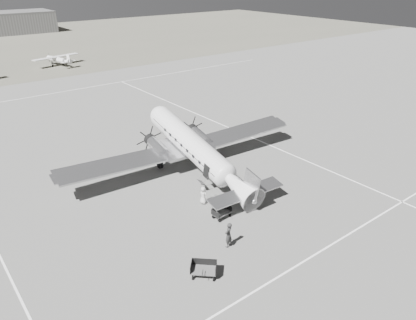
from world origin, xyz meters
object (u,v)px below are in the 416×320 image
at_px(light_plane_right, 58,60).
at_px(ramp_agent, 214,203).
at_px(ground_crew, 228,235).
at_px(passenger, 203,195).
at_px(baggage_cart_far, 204,270).
at_px(dc3_airliner, 196,150).
at_px(baggage_cart_near, 222,213).

distance_m(light_plane_right, ramp_agent, 66.73).
bearing_deg(ground_crew, passenger, -132.78).
bearing_deg(baggage_cart_far, ground_crew, 66.26).
relative_size(ground_crew, ramp_agent, 1.21).
relative_size(ground_crew, passenger, 1.25).
xyz_separation_m(dc3_airliner, passenger, (-2.95, -5.13, -1.74)).
height_order(dc3_airliner, baggage_cart_near, dc3_airliner).
xyz_separation_m(ground_crew, passenger, (2.24, 6.01, -0.20)).
distance_m(baggage_cart_near, ground_crew, 3.93).
bearing_deg(baggage_cart_far, passenger, 96.14).
bearing_deg(ramp_agent, dc3_airliner, -0.46).
distance_m(dc3_airliner, passenger, 6.16).
bearing_deg(light_plane_right, baggage_cart_far, -116.03).
relative_size(baggage_cart_far, ramp_agent, 1.09).
relative_size(light_plane_right, baggage_cart_near, 6.55).
relative_size(baggage_cart_near, baggage_cart_far, 0.89).
height_order(light_plane_right, baggage_cart_far, light_plane_right).
xyz_separation_m(baggage_cart_far, ground_crew, (3.39, 1.44, 0.50)).
xyz_separation_m(baggage_cart_far, passenger, (5.63, 7.45, 0.29)).
distance_m(baggage_cart_far, passenger, 9.34).
relative_size(light_plane_right, ramp_agent, 6.38).
height_order(ground_crew, passenger, ground_crew).
bearing_deg(ground_crew, light_plane_right, -122.02).
xyz_separation_m(baggage_cart_near, passenger, (0.16, 2.72, 0.35)).
bearing_deg(baggage_cart_near, light_plane_right, 77.22).
distance_m(baggage_cart_near, baggage_cart_far, 7.23).
bearing_deg(ramp_agent, baggage_cart_far, 160.05).
bearing_deg(ramp_agent, baggage_cart_near, -159.69).
relative_size(dc3_airliner, baggage_cart_near, 16.54).
bearing_deg(passenger, light_plane_right, -22.33).
bearing_deg(passenger, baggage_cart_near, 162.89).
bearing_deg(baggage_cart_near, ground_crew, -126.64).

